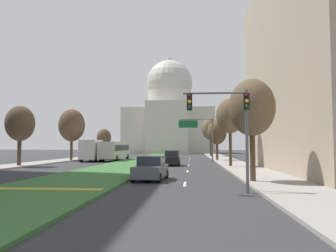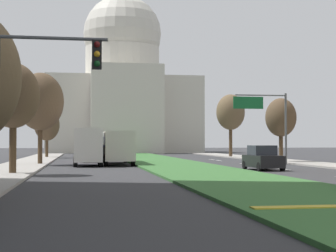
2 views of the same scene
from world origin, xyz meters
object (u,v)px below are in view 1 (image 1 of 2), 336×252
object	(u,v)px
sedan_lead_stopped	(151,169)
overhead_guide_sign	(200,131)
sedan_midblock	(172,159)
sedan_distant	(111,155)
street_tree_left_mid	(20,124)
street_tree_right_distant	(211,129)
city_bus	(115,150)
box_truck_delivery	(93,150)
capitol_building	(169,115)
street_tree_left_far	(72,125)
street_tree_right_far	(217,133)
traffic_light_near_right	(230,117)
street_tree_right_mid	(230,116)
street_tree_right_near	(252,108)
street_tree_left_distant	(104,138)

from	to	relation	value
sedan_lead_stopped	overhead_guide_sign	bearing A→B (deg)	81.15
sedan_midblock	sedan_distant	size ratio (longest dim) A/B	0.92
sedan_distant	street_tree_left_mid	bearing A→B (deg)	-104.26
street_tree_right_distant	city_bus	bearing A→B (deg)	-130.35
overhead_guide_sign	street_tree_left_mid	size ratio (longest dim) A/B	0.93
overhead_guide_sign	box_truck_delivery	size ratio (longest dim) A/B	1.02
street_tree_right_distant	sedan_midblock	xyz separation A→B (m)	(-6.39, -30.99, -5.11)
overhead_guide_sign	sedan_midblock	xyz separation A→B (m)	(-3.59, -9.11, -3.78)
capitol_building	street_tree_left_far	world-z (taller)	capitol_building
street_tree_right_far	sedan_midblock	world-z (taller)	street_tree_right_far
traffic_light_near_right	street_tree_right_mid	distance (m)	19.89
traffic_light_near_right	box_truck_delivery	world-z (taller)	traffic_light_near_right
street_tree_right_far	box_truck_delivery	world-z (taller)	street_tree_right_far
overhead_guide_sign	sedan_distant	xyz separation A→B (m)	(-15.52, 8.37, -3.80)
overhead_guide_sign	street_tree_left_mid	bearing A→B (deg)	-149.15
capitol_building	overhead_guide_sign	bearing A→B (deg)	-81.53
street_tree_right_near	street_tree_left_far	world-z (taller)	street_tree_left_far
street_tree_right_distant	sedan_lead_stopped	size ratio (longest dim) A/B	1.98
overhead_guide_sign	street_tree_left_far	xyz separation A→B (m)	(-20.24, 1.94, 0.98)
capitol_building	overhead_guide_sign	size ratio (longest dim) A/B	4.90
capitol_building	sedan_midblock	bearing A→B (deg)	-85.66
box_truck_delivery	street_tree_right_distant	bearing A→B (deg)	49.60
traffic_light_near_right	sedan_distant	size ratio (longest dim) A/B	1.14
overhead_guide_sign	street_tree_right_near	xyz separation A→B (m)	(2.68, -26.98, 0.15)
street_tree_left_mid	city_bus	xyz separation A→B (m)	(7.35, 15.18, -3.11)
traffic_light_near_right	city_bus	world-z (taller)	traffic_light_near_right
street_tree_right_far	street_tree_left_distant	bearing A→B (deg)	140.42
street_tree_left_far	sedan_distant	distance (m)	9.30
box_truck_delivery	street_tree_left_distant	bearing A→B (deg)	101.80
capitol_building	overhead_guide_sign	distance (m)	59.74
street_tree_left_mid	traffic_light_near_right	bearing A→B (deg)	-41.28
capitol_building	traffic_light_near_right	world-z (taller)	capitol_building
capitol_building	street_tree_right_far	bearing A→B (deg)	-78.17
street_tree_right_mid	sedan_midblock	xyz separation A→B (m)	(-6.65, 2.59, -4.80)
sedan_midblock	street_tree_right_distant	bearing A→B (deg)	78.36
sedan_lead_stopped	box_truck_delivery	world-z (taller)	box_truck_delivery
street_tree_left_distant	sedan_midblock	bearing A→B (deg)	-61.78
street_tree_right_near	sedan_distant	bearing A→B (deg)	117.24
capitol_building	street_tree_right_mid	xyz separation A→B (m)	(11.78, -70.27, -6.88)
traffic_light_near_right	overhead_guide_sign	size ratio (longest dim) A/B	0.80
street_tree_left_far	overhead_guide_sign	bearing A→B (deg)	-5.48
box_truck_delivery	sedan_lead_stopped	bearing A→B (deg)	-64.45
street_tree_right_far	box_truck_delivery	size ratio (longest dim) A/B	1.00
street_tree_right_near	street_tree_right_far	distance (m)	30.69
capitol_building	street_tree_left_far	size ratio (longest dim) A/B	3.89
street_tree_left_far	city_bus	world-z (taller)	street_tree_left_far
traffic_light_near_right	street_tree_right_far	size ratio (longest dim) A/B	0.82
sedan_distant	box_truck_delivery	size ratio (longest dim) A/B	0.71
street_tree_right_distant	sedan_distant	distance (m)	23.33
street_tree_left_far	street_tree_right_distant	world-z (taller)	street_tree_right_distant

